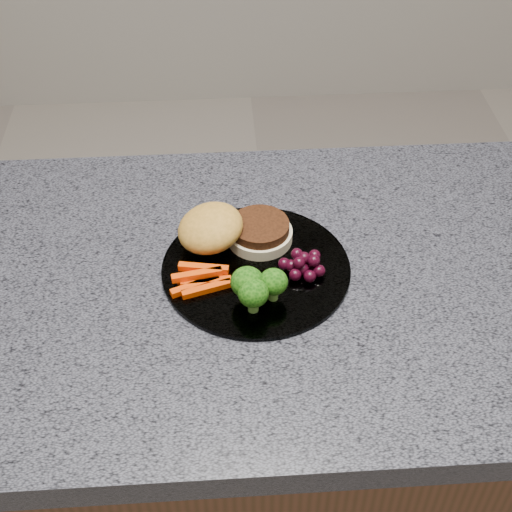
# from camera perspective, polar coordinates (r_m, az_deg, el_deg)

# --- Properties ---
(island_cabinet) EXTENTS (1.20, 0.60, 0.86)m
(island_cabinet) POSITION_cam_1_polar(r_m,az_deg,el_deg) (1.35, 4.76, -15.76)
(island_cabinet) COLOR #522E1C
(island_cabinet) RESTS_ON ground
(countertop) EXTENTS (1.20, 0.60, 0.04)m
(countertop) POSITION_cam_1_polar(r_m,az_deg,el_deg) (1.00, 6.22, -2.23)
(countertop) COLOR #555560
(countertop) RESTS_ON island_cabinet
(plate) EXTENTS (0.26, 0.26, 0.01)m
(plate) POSITION_cam_1_polar(r_m,az_deg,el_deg) (0.98, 0.00, -0.98)
(plate) COLOR white
(plate) RESTS_ON countertop
(burger) EXTENTS (0.18, 0.11, 0.05)m
(burger) POSITION_cam_1_polar(r_m,az_deg,el_deg) (1.00, -2.24, 1.95)
(burger) COLOR beige
(burger) RESTS_ON plate
(carrot_sticks) EXTENTS (0.08, 0.06, 0.02)m
(carrot_sticks) POSITION_cam_1_polar(r_m,az_deg,el_deg) (0.95, -4.38, -1.85)
(carrot_sticks) COLOR #E93E03
(carrot_sticks) RESTS_ON plate
(broccoli) EXTENTS (0.07, 0.06, 0.05)m
(broccoli) POSITION_cam_1_polar(r_m,az_deg,el_deg) (0.91, 0.02, -2.42)
(broccoli) COLOR #619737
(broccoli) RESTS_ON plate
(grape_bunch) EXTENTS (0.06, 0.06, 0.03)m
(grape_bunch) POSITION_cam_1_polar(r_m,az_deg,el_deg) (0.97, 3.82, -0.66)
(grape_bunch) COLOR black
(grape_bunch) RESTS_ON plate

